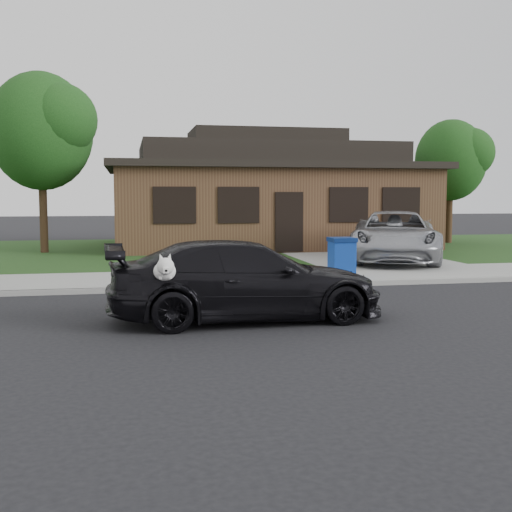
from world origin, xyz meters
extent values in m
plane|color=black|center=(0.00, 0.00, 0.00)|extent=(120.00, 120.00, 0.00)
cube|color=gray|center=(0.00, 5.00, 0.06)|extent=(60.00, 3.00, 0.12)
cube|color=gray|center=(0.00, 3.50, 0.06)|extent=(60.00, 0.12, 0.12)
cube|color=#193814|center=(0.00, 13.00, 0.07)|extent=(60.00, 13.00, 0.13)
cube|color=gray|center=(6.00, 10.00, 0.07)|extent=(4.50, 13.00, 0.14)
imported|color=black|center=(0.39, -0.10, 0.69)|extent=(4.82, 2.09, 1.38)
ellipsoid|color=white|center=(-1.04, -0.98, 0.99)|extent=(0.34, 0.40, 0.30)
sphere|color=white|center=(-1.04, -1.21, 1.09)|extent=(0.26, 0.26, 0.26)
cube|color=white|center=(-1.04, -1.33, 1.04)|extent=(0.09, 0.12, 0.08)
sphere|color=black|center=(-1.04, -1.39, 1.04)|extent=(0.04, 0.04, 0.04)
cone|color=white|center=(-1.11, -1.16, 1.22)|extent=(0.11, 0.11, 0.14)
cone|color=white|center=(-0.98, -1.16, 1.22)|extent=(0.11, 0.11, 0.14)
imported|color=#A1A3A8|center=(6.48, 7.56, 0.91)|extent=(4.49, 6.10, 1.54)
cube|color=#0D3597|center=(3.56, 4.03, 0.57)|extent=(0.56, 0.56, 0.91)
cube|color=#071D54|center=(3.56, 4.03, 1.08)|extent=(0.61, 0.61, 0.10)
cylinder|color=black|center=(3.36, 3.75, 0.19)|extent=(0.05, 0.14, 0.14)
cylinder|color=black|center=(3.76, 3.75, 0.19)|extent=(0.05, 0.14, 0.14)
cube|color=#422B1C|center=(4.00, 15.00, 1.63)|extent=(12.00, 8.00, 3.00)
cube|color=black|center=(4.00, 15.00, 3.25)|extent=(12.60, 8.60, 0.25)
cube|color=black|center=(4.00, 15.00, 3.78)|extent=(10.00, 6.50, 0.80)
cube|color=black|center=(4.00, 15.00, 4.48)|extent=(6.00, 3.50, 0.60)
cube|color=black|center=(4.00, 10.97, 1.23)|extent=(1.00, 0.06, 2.10)
cube|color=black|center=(0.00, 10.97, 1.83)|extent=(1.30, 0.05, 1.10)
cube|color=black|center=(2.20, 10.97, 1.83)|extent=(1.30, 0.05, 1.10)
cube|color=black|center=(6.20, 10.97, 1.83)|extent=(1.30, 0.05, 1.10)
cube|color=black|center=(8.20, 10.97, 1.83)|extent=(1.30, 0.05, 1.10)
cylinder|color=#332114|center=(-4.50, 13.00, 1.37)|extent=(0.28, 0.28, 2.48)
ellipsoid|color=#143811|center=(-4.50, 13.00, 4.41)|extent=(3.60, 3.60, 4.14)
sphere|color=#26591E|center=(-3.78, 12.46, 4.77)|extent=(2.52, 2.52, 2.52)
cylinder|color=#332114|center=(12.00, 14.50, 1.14)|extent=(0.28, 0.28, 2.03)
ellipsoid|color=#143811|center=(12.00, 14.50, 3.65)|extent=(3.00, 3.00, 3.45)
sphere|color=#26591E|center=(12.60, 14.05, 3.95)|extent=(2.10, 2.10, 2.10)
camera|label=1|loc=(-1.61, -10.88, 2.15)|focal=45.00mm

